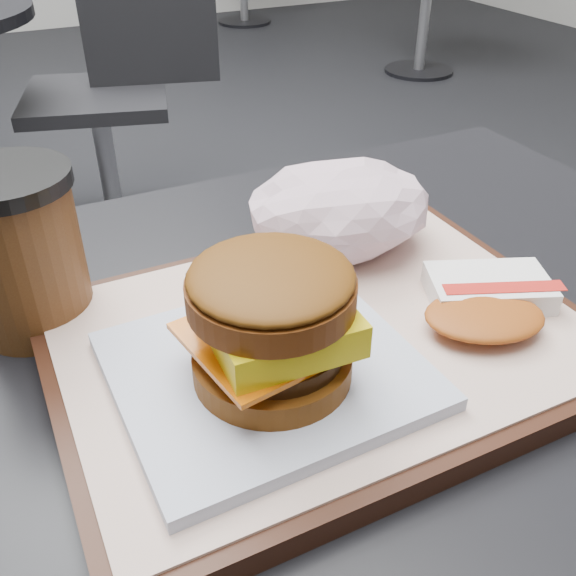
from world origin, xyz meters
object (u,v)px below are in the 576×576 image
Objects in this scene: coffee_cup at (20,247)px; neighbor_chair at (116,78)px; breakfast_sandwich at (271,334)px; hash_brown at (487,300)px; customer_table at (325,488)px; crumpled_wrapper at (341,209)px; serving_tray at (322,341)px.

neighbor_chair is at bearing 75.70° from coffee_cup.
coffee_cup reaches higher than breakfast_sandwich.
hash_brown is 1.74m from neighbor_chair.
customer_table is 5.01× the size of crumpled_wrapper.
neighbor_chair is (0.27, 1.71, -0.32)m from breakfast_sandwich.
breakfast_sandwich reaches higher than serving_tray.
hash_brown reaches higher than serving_tray.
coffee_cup reaches higher than neighbor_chair.
customer_table is 2.11× the size of serving_tray.
hash_brown is at bearing 0.00° from breakfast_sandwich.
crumpled_wrapper is (0.05, 0.08, 0.24)m from customer_table.
breakfast_sandwich is 0.18m from crumpled_wrapper.
breakfast_sandwich is at bearing -149.25° from serving_tray.
hash_brown reaches higher than customer_table.
coffee_cup is (-0.12, 0.16, 0.01)m from breakfast_sandwich.
hash_brown is at bearing -69.94° from crumpled_wrapper.
neighbor_chair is (0.22, 1.68, -0.27)m from serving_tray.
serving_tray is 0.43× the size of neighbor_chair.
serving_tray is at bearing -35.60° from coffee_cup.
coffee_cup is (-0.20, 0.11, 0.25)m from customer_table.
coffee_cup is (-0.30, 0.16, 0.04)m from hash_brown.
hash_brown is 0.15× the size of neighbor_chair.
breakfast_sandwich is at bearing -180.00° from hash_brown.
breakfast_sandwich is at bearing -52.60° from coffee_cup.
serving_tray is 0.08m from breakfast_sandwich.
hash_brown is at bearing -28.48° from coffee_cup.
crumpled_wrapper is 0.18× the size of neighbor_chair.
coffee_cup reaches higher than crumpled_wrapper.
customer_table is 0.26m from crumpled_wrapper.
customer_table is at bearing 152.23° from hash_brown.
breakfast_sandwich is (-0.08, -0.05, 0.24)m from customer_table.
breakfast_sandwich is at bearing -99.00° from neighbor_chair.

